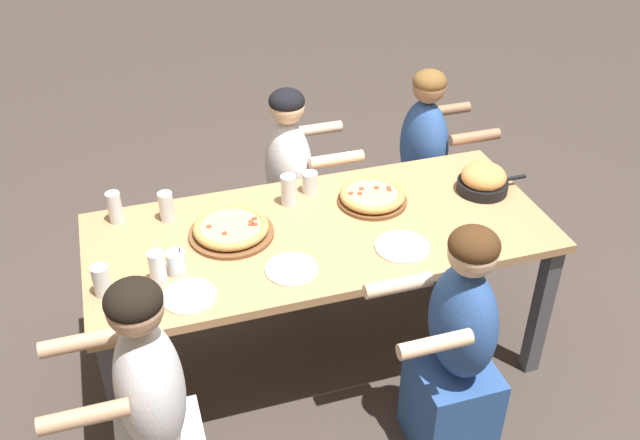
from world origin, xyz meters
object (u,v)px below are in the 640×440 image
object	(u,v)px
skillet_bowl	(483,180)
diner_near_left	(156,423)
drinking_glass_b	(130,304)
drinking_glass_g	(288,190)
empty_plate_c	(402,247)
drinking_glass_d	(167,208)
pizza_board_second	(372,196)
drinking_glass_e	(115,208)
diner_far_right	(421,177)
diner_near_midright	(457,356)
pizza_board_main	(231,229)
drinking_glass_c	(310,184)
empty_plate_a	(189,296)
empty_plate_b	(292,269)
drinking_glass_f	(102,282)
diner_far_center	(290,199)
cocktail_glass_blue	(177,264)
drinking_glass_a	(158,270)

from	to	relation	value
skillet_bowl	diner_near_left	distance (m)	1.85
drinking_glass_b	drinking_glass_g	bearing A→B (deg)	36.14
empty_plate_c	drinking_glass_d	distance (m)	1.06
pizza_board_second	empty_plate_c	xyz separation A→B (m)	(-0.01, -0.38, -0.03)
drinking_glass_e	diner_far_right	xyz separation A→B (m)	(1.66, 0.33, -0.32)
pizza_board_second	diner_near_midright	size ratio (longest dim) A/B	0.28
pizza_board_second	skillet_bowl	size ratio (longest dim) A/B	0.92
pizza_board_main	drinking_glass_c	distance (m)	0.49
pizza_board_second	empty_plate_a	bearing A→B (deg)	-155.12
drinking_glass_e	pizza_board_main	bearing A→B (deg)	-28.69
empty_plate_b	empty_plate_c	size ratio (longest dim) A/B	0.93
empty_plate_a	empty_plate_c	distance (m)	0.92
drinking_glass_c	drinking_glass_g	distance (m)	0.15
drinking_glass_f	diner_far_center	size ratio (longest dim) A/B	0.11
cocktail_glass_blue	drinking_glass_c	distance (m)	0.82
skillet_bowl	empty_plate_a	world-z (taller)	skillet_bowl
pizza_board_main	drinking_glass_d	distance (m)	0.33
pizza_board_second	empty_plate_b	world-z (taller)	pizza_board_second
pizza_board_second	drinking_glass_f	bearing A→B (deg)	-166.08
drinking_glass_d	skillet_bowl	bearing A→B (deg)	-7.82
skillet_bowl	empty_plate_a	xyz separation A→B (m)	(-1.46, -0.37, -0.05)
drinking_glass_b	diner_far_right	bearing A→B (deg)	30.68
pizza_board_main	diner_near_left	distance (m)	0.90
skillet_bowl	drinking_glass_e	bearing A→B (deg)	171.45
pizza_board_second	drinking_glass_c	size ratio (longest dim) A/B	3.13
diner_near_left	drinking_glass_e	bearing A→B (deg)	1.59
empty_plate_b	diner_near_left	xyz separation A→B (m)	(-0.63, -0.42, -0.24)
drinking_glass_d	diner_far_right	world-z (taller)	diner_far_right
drinking_glass_f	diner_far_center	distance (m)	1.32
drinking_glass_a	drinking_glass_g	xyz separation A→B (m)	(0.65, 0.40, 0.01)
skillet_bowl	diner_far_right	world-z (taller)	diner_far_right
empty_plate_c	drinking_glass_c	distance (m)	0.60
drinking_glass_g	empty_plate_b	bearing A→B (deg)	-103.98
diner_far_right	diner_far_center	distance (m)	0.77
drinking_glass_a	drinking_glass_f	world-z (taller)	drinking_glass_a
drinking_glass_a	drinking_glass_g	world-z (taller)	same
diner_far_center	drinking_glass_e	bearing A→B (deg)	-69.69
drinking_glass_d	pizza_board_second	bearing A→B (deg)	-8.52
drinking_glass_a	diner_far_center	world-z (taller)	diner_far_center
drinking_glass_e	diner_near_midright	bearing A→B (deg)	-39.03
empty_plate_b	drinking_glass_f	size ratio (longest dim) A/B	1.63
drinking_glass_d	drinking_glass_e	world-z (taller)	drinking_glass_e
pizza_board_second	diner_far_center	world-z (taller)	diner_far_center
drinking_glass_a	drinking_glass_f	xyz separation A→B (m)	(-0.22, -0.01, -0.01)
drinking_glass_a	drinking_glass_b	xyz separation A→B (m)	(-0.12, -0.16, -0.01)
empty_plate_a	cocktail_glass_blue	xyz separation A→B (m)	(-0.02, 0.17, 0.04)
pizza_board_main	skillet_bowl	bearing A→B (deg)	0.14
drinking_glass_a	pizza_board_second	bearing A→B (deg)	16.39
drinking_glass_f	pizza_board_main	bearing A→B (deg)	23.49
drinking_glass_c	drinking_glass_f	distance (m)	1.10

